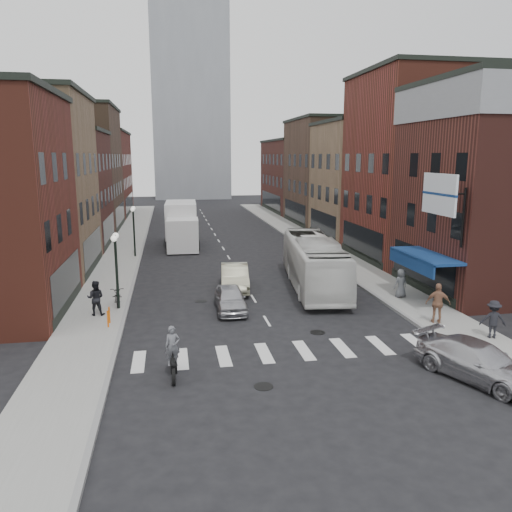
% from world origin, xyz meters
% --- Properties ---
extents(ground, '(160.00, 160.00, 0.00)m').
position_xyz_m(ground, '(0.00, 0.00, 0.00)').
color(ground, black).
rests_on(ground, ground).
extents(sidewalk_left, '(3.00, 74.00, 0.15)m').
position_xyz_m(sidewalk_left, '(-8.50, 22.00, 0.07)').
color(sidewalk_left, gray).
rests_on(sidewalk_left, ground).
extents(sidewalk_right, '(3.00, 74.00, 0.15)m').
position_xyz_m(sidewalk_right, '(8.50, 22.00, 0.07)').
color(sidewalk_right, gray).
rests_on(sidewalk_right, ground).
extents(curb_left, '(0.20, 74.00, 0.16)m').
position_xyz_m(curb_left, '(-7.00, 22.00, 0.00)').
color(curb_left, gray).
rests_on(curb_left, ground).
extents(curb_right, '(0.20, 74.00, 0.16)m').
position_xyz_m(curb_right, '(7.00, 22.00, 0.00)').
color(curb_right, gray).
rests_on(curb_right, ground).
extents(crosswalk_stripes, '(12.00, 2.20, 0.01)m').
position_xyz_m(crosswalk_stripes, '(0.00, -3.00, 0.00)').
color(crosswalk_stripes, silver).
rests_on(crosswalk_stripes, ground).
extents(bldg_left_mid_a, '(10.30, 10.20, 12.30)m').
position_xyz_m(bldg_left_mid_a, '(-14.99, 14.00, 6.15)').
color(bldg_left_mid_a, '#8E6F4E').
rests_on(bldg_left_mid_a, ground).
extents(bldg_left_mid_b, '(10.30, 10.20, 10.30)m').
position_xyz_m(bldg_left_mid_b, '(-14.99, 24.00, 5.15)').
color(bldg_left_mid_b, '#4D211B').
rests_on(bldg_left_mid_b, ground).
extents(bldg_left_far_a, '(10.30, 12.20, 13.30)m').
position_xyz_m(bldg_left_far_a, '(-14.99, 35.00, 6.65)').
color(bldg_left_far_a, '#493424').
rests_on(bldg_left_far_a, ground).
extents(bldg_left_far_b, '(10.30, 16.20, 11.30)m').
position_xyz_m(bldg_left_far_b, '(-14.99, 49.00, 5.65)').
color(bldg_left_far_b, maroon).
rests_on(bldg_left_far_b, ground).
extents(bldg_right_corner, '(10.30, 9.20, 12.30)m').
position_xyz_m(bldg_right_corner, '(14.99, 4.50, 6.15)').
color(bldg_right_corner, '#4D211B').
rests_on(bldg_right_corner, ground).
extents(bldg_right_mid_a, '(10.30, 10.20, 14.30)m').
position_xyz_m(bldg_right_mid_a, '(15.00, 14.00, 7.15)').
color(bldg_right_mid_a, maroon).
rests_on(bldg_right_mid_a, ground).
extents(bldg_right_mid_b, '(10.30, 10.20, 11.30)m').
position_xyz_m(bldg_right_mid_b, '(14.99, 24.00, 5.65)').
color(bldg_right_mid_b, '#8E6F4E').
rests_on(bldg_right_mid_b, ground).
extents(bldg_right_far_a, '(10.30, 12.20, 12.30)m').
position_xyz_m(bldg_right_far_a, '(14.99, 35.00, 6.15)').
color(bldg_right_far_a, '#493424').
rests_on(bldg_right_far_a, ground).
extents(bldg_right_far_b, '(10.30, 16.20, 10.30)m').
position_xyz_m(bldg_right_far_b, '(14.99, 49.00, 5.15)').
color(bldg_right_far_b, '#4D211B').
rests_on(bldg_right_far_b, ground).
extents(awning_blue, '(1.80, 5.00, 0.78)m').
position_xyz_m(awning_blue, '(8.93, 2.50, 2.63)').
color(awning_blue, navy).
rests_on(awning_blue, ground).
extents(billboard_sign, '(1.52, 3.00, 3.70)m').
position_xyz_m(billboard_sign, '(8.59, 0.50, 6.13)').
color(billboard_sign, black).
rests_on(billboard_sign, ground).
extents(distant_tower, '(14.00, 14.00, 50.00)m').
position_xyz_m(distant_tower, '(0.00, 78.00, 25.00)').
color(distant_tower, '#9399A0').
rests_on(distant_tower, ground).
extents(streetlamp_near, '(0.32, 1.22, 4.11)m').
position_xyz_m(streetlamp_near, '(-7.40, 4.00, 2.91)').
color(streetlamp_near, black).
rests_on(streetlamp_near, ground).
extents(streetlamp_far, '(0.32, 1.22, 4.11)m').
position_xyz_m(streetlamp_far, '(-7.40, 18.00, 2.91)').
color(streetlamp_far, black).
rests_on(streetlamp_far, ground).
extents(bike_rack, '(0.08, 0.68, 0.80)m').
position_xyz_m(bike_rack, '(-7.60, 1.30, 0.55)').
color(bike_rack, '#D8590C').
rests_on(bike_rack, sidewalk_left).
extents(box_truck, '(2.93, 8.99, 3.88)m').
position_xyz_m(box_truck, '(-3.55, 22.79, 1.91)').
color(box_truck, silver).
rests_on(box_truck, ground).
extents(motorcycle_rider, '(0.56, 1.96, 1.99)m').
position_xyz_m(motorcycle_rider, '(-4.64, -4.68, 0.93)').
color(motorcycle_rider, black).
rests_on(motorcycle_rider, ground).
extents(transit_bus, '(4.04, 11.51, 3.14)m').
position_xyz_m(transit_bus, '(4.09, 6.84, 1.57)').
color(transit_bus, silver).
rests_on(transit_bus, ground).
extents(sedan_left_near, '(1.66, 3.92, 1.32)m').
position_xyz_m(sedan_left_near, '(-1.58, 3.00, 0.66)').
color(sedan_left_near, '#B9B8BD').
rests_on(sedan_left_near, ground).
extents(sedan_left_far, '(2.07, 4.80, 1.53)m').
position_xyz_m(sedan_left_far, '(-0.80, 7.15, 0.77)').
color(sedan_left_far, beige).
rests_on(sedan_left_far, ground).
extents(curb_car, '(3.66, 5.13, 1.38)m').
position_xyz_m(curb_car, '(6.32, -6.75, 0.69)').
color(curb_car, silver).
rests_on(curb_car, ground).
extents(parked_bicycle, '(0.87, 2.03, 1.04)m').
position_xyz_m(parked_bicycle, '(-7.50, 4.63, 0.67)').
color(parked_bicycle, black).
rests_on(parked_bicycle, sidewalk_left).
extents(ped_left_solo, '(0.92, 0.60, 1.77)m').
position_xyz_m(ped_left_solo, '(-8.39, 3.00, 1.04)').
color(ped_left_solo, black).
rests_on(ped_left_solo, sidewalk_left).
extents(ped_right_a, '(1.21, 0.88, 1.70)m').
position_xyz_m(ped_right_a, '(9.29, -3.33, 1.00)').
color(ped_right_a, black).
rests_on(ped_right_a, sidewalk_right).
extents(ped_right_b, '(1.27, 0.93, 1.95)m').
position_xyz_m(ped_right_b, '(7.93, -1.07, 1.12)').
color(ped_right_b, '#93644B').
rests_on(ped_right_b, sidewalk_right).
extents(ped_right_c, '(0.88, 0.66, 1.64)m').
position_xyz_m(ped_right_c, '(8.20, 3.36, 0.97)').
color(ped_right_c, '#5A5D62').
rests_on(ped_right_c, sidewalk_right).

